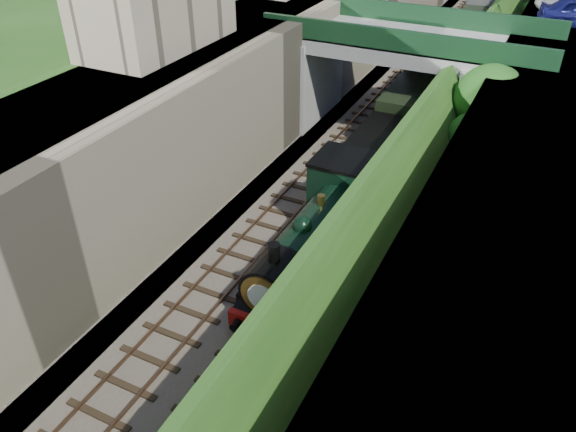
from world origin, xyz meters
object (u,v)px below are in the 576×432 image
Objects in this scene: car_silver at (576,1)px; locomotive at (318,234)px; road_bridge at (415,73)px; tender at (376,164)px; tree at (492,103)px.

locomotive is at bearing 141.07° from car_silver.
tender is (0.26, -7.22, -2.46)m from road_bridge.
tree is at bearing 65.83° from locomotive.
locomotive is 7.37m from tender.
road_bridge is 3.56× the size of car_silver.
tender is at bearing -87.97° from road_bridge.
locomotive is (-4.71, -10.50, -2.75)m from tree.
road_bridge is 6.46m from tree.
locomotive reaches higher than tender.
tree is 0.65× the size of locomotive.
road_bridge is at bearing 140.60° from tree.
car_silver is at bearing 79.54° from tree.
tree reaches higher than tender.
road_bridge is 2.42× the size of tree.
road_bridge is at bearing 119.10° from car_silver.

